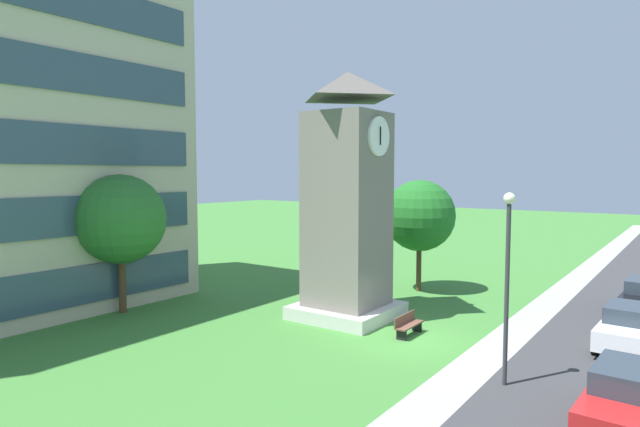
% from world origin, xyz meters
% --- Properties ---
extents(ground_plane, '(160.00, 160.00, 0.00)m').
position_xyz_m(ground_plane, '(0.00, 0.00, 0.00)').
color(ground_plane, '#3D7A33').
extents(street_asphalt, '(120.00, 7.20, 0.01)m').
position_xyz_m(street_asphalt, '(0.00, -7.56, 0.00)').
color(street_asphalt, '#38383A').
rests_on(street_asphalt, ground).
extents(kerb_strip, '(120.00, 1.60, 0.01)m').
position_xyz_m(kerb_strip, '(0.00, -3.16, 0.00)').
color(kerb_strip, '#9E9E99').
rests_on(kerb_strip, ground).
extents(clock_tower, '(4.26, 4.26, 11.31)m').
position_xyz_m(clock_tower, '(1.53, 3.92, 5.09)').
color(clock_tower, slate).
rests_on(clock_tower, ground).
extents(park_bench, '(1.80, 0.49, 0.88)m').
position_xyz_m(park_bench, '(0.58, 0.31, 0.46)').
color(park_bench, brown).
rests_on(park_bench, ground).
extents(street_lamp, '(0.36, 0.36, 6.13)m').
position_xyz_m(street_lamp, '(-2.32, -4.51, 3.78)').
color(street_lamp, '#333338').
rests_on(street_lamp, ground).
extents(tree_streetside, '(4.29, 4.29, 6.68)m').
position_xyz_m(tree_streetside, '(-4.11, 13.18, 4.52)').
color(tree_streetside, '#513823').
rests_on(tree_streetside, ground).
extents(tree_near_tower, '(4.04, 4.04, 6.34)m').
position_xyz_m(tree_near_tower, '(8.56, 3.58, 4.31)').
color(tree_near_tower, '#513823').
rests_on(tree_near_tower, ground).
extents(parked_car_red, '(4.58, 2.16, 1.69)m').
position_xyz_m(parked_car_red, '(-3.52, -8.02, 0.86)').
color(parked_car_red, red).
rests_on(parked_car_red, ground).
extents(parked_car_white, '(4.37, 2.14, 1.69)m').
position_xyz_m(parked_car_white, '(3.87, -7.34, 0.86)').
color(parked_car_white, silver).
rests_on(parked_car_white, ground).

